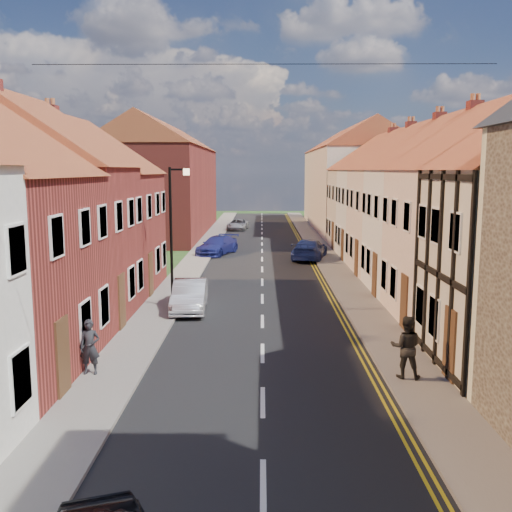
{
  "coord_description": "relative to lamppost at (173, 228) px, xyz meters",
  "views": [
    {
      "loc": [
        -0.04,
        -4.11,
        6.0
      ],
      "look_at": [
        -0.3,
        22.79,
        1.93
      ],
      "focal_mm": 40.0,
      "sensor_mm": 36.0,
      "label": 1
    }
  ],
  "objects": [
    {
      "name": "pavement_right",
      "position": [
        8.21,
        10.0,
        -3.48
      ],
      "size": [
        1.8,
        90.0,
        0.12
      ],
      "primitive_type": "cube",
      "color": "gray",
      "rests_on": "ground"
    },
    {
      "name": "road",
      "position": [
        3.81,
        10.0,
        -3.53
      ],
      "size": [
        7.0,
        90.0,
        0.02
      ],
      "primitive_type": "cube",
      "color": "black",
      "rests_on": "ground"
    },
    {
      "name": "car_far",
      "position": [
        0.61,
        16.24,
        -2.89
      ],
      "size": [
        3.24,
        4.85,
        1.31
      ],
      "primitive_type": "imported",
      "rotation": [
        0.0,
        0.0,
        -0.34
      ],
      "color": "navy",
      "rests_on": "ground"
    },
    {
      "name": "cottage_r_cream_mid",
      "position": [
        13.11,
        3.5,
        0.94
      ],
      "size": [
        8.3,
        5.2,
        9.0
      ],
      "color": "silver",
      "rests_on": "ground"
    },
    {
      "name": "pedestrian_right",
      "position": [
        7.89,
        -8.45,
        -2.52
      ],
      "size": [
        0.99,
        0.84,
        1.8
      ],
      "primitive_type": "imported",
      "rotation": [
        0.0,
        0.0,
        2.94
      ],
      "color": "black",
      "rests_on": "pavement_right"
    },
    {
      "name": "pedestrian_left",
      "position": [
        -1.2,
        -8.25,
        -2.61
      ],
      "size": [
        0.59,
        0.39,
        1.61
      ],
      "primitive_type": "imported",
      "rotation": [
        0.0,
        0.0,
        0.01
      ],
      "color": "black",
      "rests_on": "pavement_left"
    },
    {
      "name": "car_mid",
      "position": [
        0.68,
        -0.19,
        -2.88
      ],
      "size": [
        1.58,
        4.03,
        1.31
      ],
      "primitive_type": "imported",
      "rotation": [
        0.0,
        0.0,
        0.05
      ],
      "color": "silver",
      "rests_on": "ground"
    },
    {
      "name": "cottage_r_pink",
      "position": [
        13.11,
        8.9,
        0.94
      ],
      "size": [
        8.3,
        6.0,
        9.0
      ],
      "color": "beige",
      "rests_on": "ground"
    },
    {
      "name": "car_far_b",
      "position": [
        7.01,
        14.0,
        -2.84
      ],
      "size": [
        3.02,
        5.1,
        1.39
      ],
      "primitive_type": "imported",
      "rotation": [
        0.0,
        0.0,
        2.9
      ],
      "color": "navy",
      "rests_on": "ground"
    },
    {
      "name": "cottage_r_white_far",
      "position": [
        13.11,
        14.3,
        0.94
      ],
      "size": [
        8.3,
        5.2,
        9.0
      ],
      "color": "silver",
      "rests_on": "ground"
    },
    {
      "name": "pavement_left",
      "position": [
        -0.59,
        10.0,
        -3.48
      ],
      "size": [
        1.8,
        90.0,
        0.12
      ],
      "primitive_type": "cube",
      "color": "gray",
      "rests_on": "ground"
    },
    {
      "name": "block_right_far",
      "position": [
        13.11,
        35.0,
        1.76
      ],
      "size": [
        8.3,
        24.2,
        10.5
      ],
      "color": "beige",
      "rests_on": "ground"
    },
    {
      "name": "car_distant",
      "position": [
        1.38,
        33.06,
        -2.99
      ],
      "size": [
        2.25,
        4.15,
        1.1
      ],
      "primitive_type": "imported",
      "rotation": [
        0.0,
        0.0,
        -0.11
      ],
      "color": "#9A9BA1",
      "rests_on": "ground"
    },
    {
      "name": "cottage_l_brick_mid",
      "position": [
        -5.49,
        -1.95,
        0.99
      ],
      "size": [
        8.3,
        5.7,
        9.1
      ],
      "color": "maroon",
      "rests_on": "ground"
    },
    {
      "name": "block_left_far",
      "position": [
        -5.49,
        30.0,
        1.76
      ],
      "size": [
        8.3,
        24.2,
        10.5
      ],
      "color": "maroon",
      "rests_on": "ground"
    },
    {
      "name": "cottage_r_cream_far",
      "position": [
        13.11,
        19.7,
        0.94
      ],
      "size": [
        8.3,
        6.0,
        9.0
      ],
      "color": "beige",
      "rests_on": "ground"
    },
    {
      "name": "cottage_l_pink",
      "position": [
        -5.49,
        3.85,
        0.83
      ],
      "size": [
        8.3,
        6.3,
        8.8
      ],
      "color": "maroon",
      "rests_on": "ground"
    },
    {
      "name": "cottage_r_white_near",
      "position": [
        13.11,
        -1.9,
        0.94
      ],
      "size": [
        8.3,
        6.0,
        9.0
      ],
      "color": "beige",
      "rests_on": "ground"
    },
    {
      "name": "lamppost",
      "position": [
        0.0,
        0.0,
        0.0
      ],
      "size": [
        0.88,
        0.15,
        6.0
      ],
      "color": "black",
      "rests_on": "pavement_left"
    }
  ]
}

